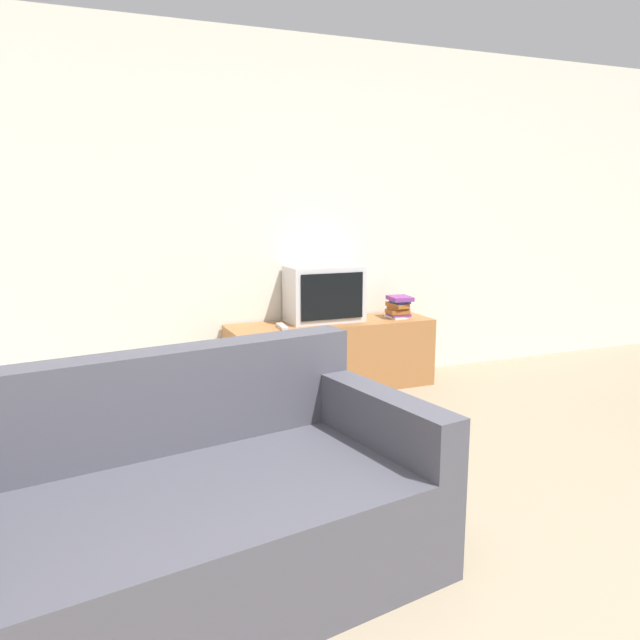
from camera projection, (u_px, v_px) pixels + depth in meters
name	position (u px, v px, depth m)	size (l,w,h in m)	color
ground_plane	(548.00, 624.00, 2.11)	(14.00, 14.00, 0.00)	gray
wall_back	(268.00, 216.00, 4.61)	(9.00, 0.06, 2.60)	silver
tv_stand	(331.00, 356.00, 4.72)	(1.57, 0.43, 0.52)	#9E6638
television	(324.00, 294.00, 4.68)	(0.57, 0.31, 0.42)	silver
couch	(168.00, 523.00, 2.23)	(2.05, 1.25, 0.83)	#474751
book_stack	(398.00, 307.00, 4.83)	(0.19, 0.22, 0.17)	silver
remote_on_stand	(282.00, 327.00, 4.44)	(0.07, 0.20, 0.02)	#B7B7B7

